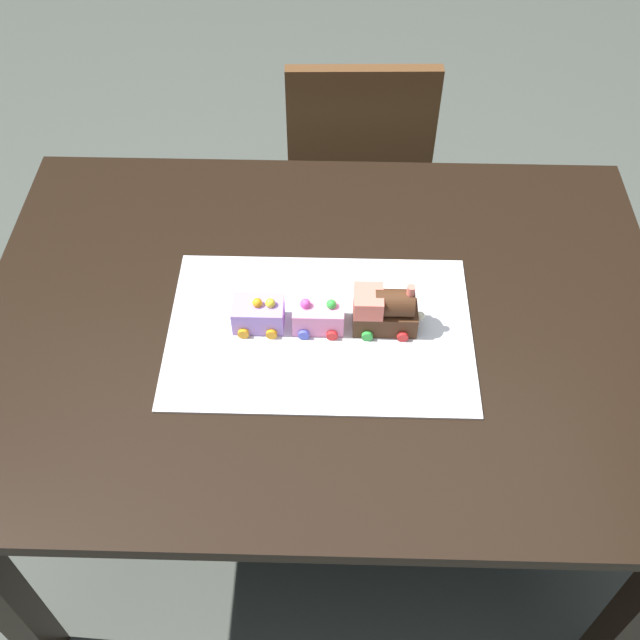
{
  "coord_description": "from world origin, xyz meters",
  "views": [
    {
      "loc": [
        -0.02,
        0.99,
        1.9
      ],
      "look_at": [
        0.01,
        0.04,
        0.77
      ],
      "focal_mm": 42.63,
      "sensor_mm": 36.0,
      "label": 1
    }
  ],
  "objects_px": {
    "cake_car_tanker_bubblegum": "(318,315)",
    "cake_car_flatbed_lavender": "(259,314)",
    "chair": "(357,163)",
    "cake_locomotive": "(385,310)",
    "dining_table": "(324,350)"
  },
  "relations": [
    {
      "from": "chair",
      "to": "cake_locomotive",
      "type": "relative_size",
      "value": 6.14
    },
    {
      "from": "dining_table",
      "to": "cake_car_flatbed_lavender",
      "type": "relative_size",
      "value": 14.0
    },
    {
      "from": "cake_car_tanker_bubblegum",
      "to": "cake_car_flatbed_lavender",
      "type": "distance_m",
      "value": 0.12
    },
    {
      "from": "dining_table",
      "to": "chair",
      "type": "bearing_deg",
      "value": -95.55
    },
    {
      "from": "cake_car_tanker_bubblegum",
      "to": "cake_locomotive",
      "type": "bearing_deg",
      "value": -180.0
    },
    {
      "from": "dining_table",
      "to": "cake_car_flatbed_lavender",
      "type": "bearing_deg",
      "value": 10.61
    },
    {
      "from": "cake_locomotive",
      "to": "cake_car_flatbed_lavender",
      "type": "bearing_deg",
      "value": 0.0
    },
    {
      "from": "cake_car_flatbed_lavender",
      "to": "cake_car_tanker_bubblegum",
      "type": "bearing_deg",
      "value": 180.0
    },
    {
      "from": "cake_locomotive",
      "to": "cake_car_tanker_bubblegum",
      "type": "distance_m",
      "value": 0.13
    },
    {
      "from": "dining_table",
      "to": "cake_car_tanker_bubblegum",
      "type": "relative_size",
      "value": 14.0
    },
    {
      "from": "dining_table",
      "to": "cake_car_tanker_bubblegum",
      "type": "distance_m",
      "value": 0.14
    },
    {
      "from": "cake_locomotive",
      "to": "cake_car_flatbed_lavender",
      "type": "relative_size",
      "value": 1.4
    },
    {
      "from": "chair",
      "to": "cake_locomotive",
      "type": "distance_m",
      "value": 0.91
    },
    {
      "from": "dining_table",
      "to": "cake_locomotive",
      "type": "bearing_deg",
      "value": 168.57
    },
    {
      "from": "chair",
      "to": "cake_car_tanker_bubblegum",
      "type": "distance_m",
      "value": 0.91
    }
  ]
}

